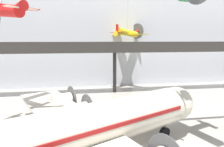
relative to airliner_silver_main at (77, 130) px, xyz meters
The scene contains 5 objects.
hangar_back_wall 32.73m from the airliner_silver_main, 77.24° to the left, with size 140.00×3.00×23.76m.
mezzanine_walkway 24.43m from the airliner_silver_main, 73.02° to the left, with size 110.00×3.20×10.06m.
airliner_silver_main is the anchor object (origin of this frame).
suspended_plane_red_highwing 14.34m from the airliner_silver_main, 133.39° to the left, with size 7.25×7.41×6.75m.
suspended_plane_yellow_lowwing 29.51m from the airliner_silver_main, 69.05° to the left, with size 7.73×8.10×7.65m.
Camera 1 is at (-6.53, -14.81, 10.55)m, focal length 32.00 mm.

